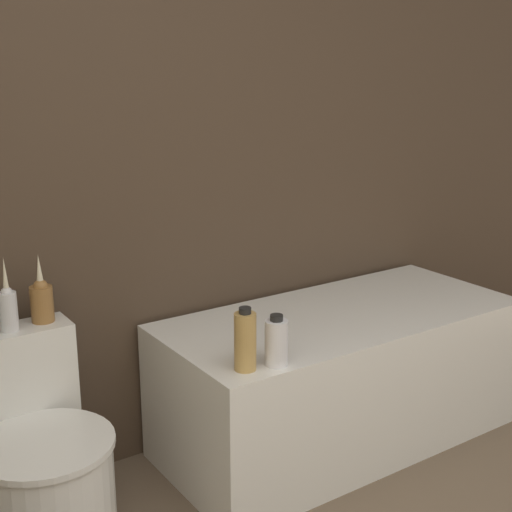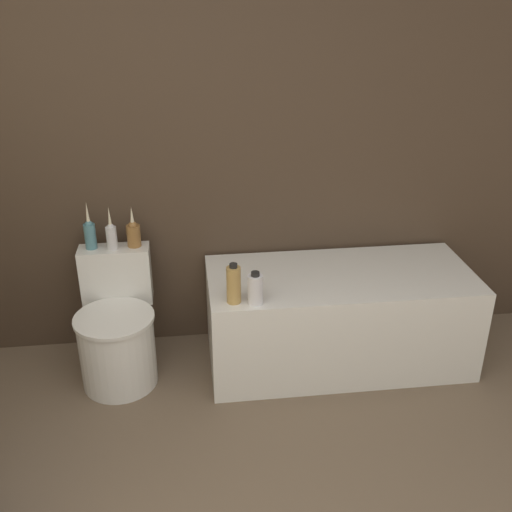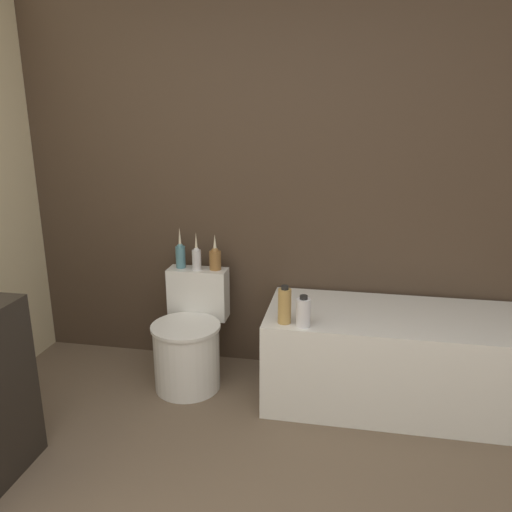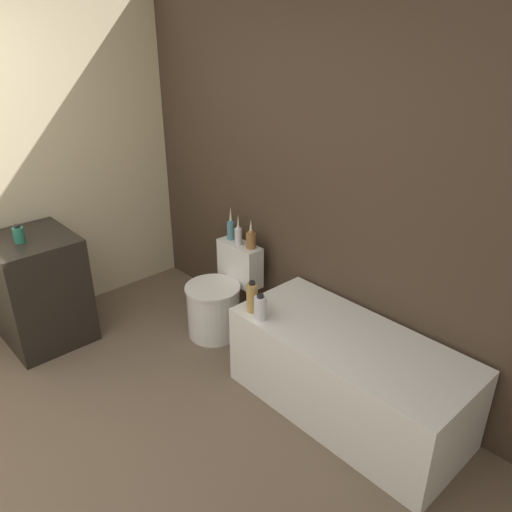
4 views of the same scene
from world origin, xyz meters
name	(u,v)px [view 1 (image 1 of 4)]	position (x,y,z in m)	size (l,w,h in m)	color
wall_back_tiled	(113,126)	(0.00, 2.35, 1.30)	(6.40, 0.06, 2.60)	#423326
bathtub	(339,376)	(0.77, 1.97, 0.28)	(1.47, 0.66, 0.55)	white
toilet	(41,473)	(-0.47, 1.96, 0.28)	(0.42, 0.56, 0.69)	white
vase_silver	(8,307)	(-0.47, 2.16, 0.77)	(0.06, 0.06, 0.24)	silver
vase_bronze	(42,299)	(-0.35, 2.19, 0.77)	(0.08, 0.08, 0.23)	olive
shampoo_bottle_tall	(245,341)	(0.15, 1.74, 0.65)	(0.07, 0.07, 0.21)	tan
shampoo_bottle_short	(276,342)	(0.26, 1.71, 0.64)	(0.08, 0.08, 0.17)	silver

